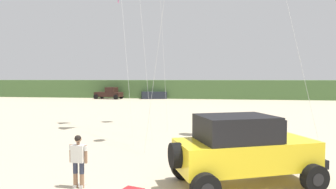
% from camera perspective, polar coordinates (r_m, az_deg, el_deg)
% --- Properties ---
extents(dune_ridge, '(90.00, 9.61, 3.16)m').
position_cam_1_polar(dune_ridge, '(55.22, 9.13, 1.07)').
color(dune_ridge, '#4C703D').
rests_on(dune_ridge, ground_plane).
extents(jeep, '(5.00, 3.87, 2.26)m').
position_cam_1_polar(jeep, '(10.02, 14.14, -9.87)').
color(jeep, yellow).
rests_on(jeep, ground_plane).
extents(person_watching, '(0.62, 0.32, 1.67)m').
position_cam_1_polar(person_watching, '(9.98, -16.62, -11.52)').
color(person_watching, '#8C664C').
rests_on(person_watching, ground_plane).
extents(distant_pickup, '(4.81, 2.92, 1.98)m').
position_cam_1_polar(distant_pickup, '(51.79, -11.06, 0.22)').
color(distant_pickup, black).
rests_on(distant_pickup, ground_plane).
extents(distant_sedan, '(4.52, 2.93, 1.20)m').
position_cam_1_polar(distant_sedan, '(51.14, -2.68, -0.14)').
color(distant_sedan, '#1E232D').
rests_on(distant_sedan, ground_plane).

